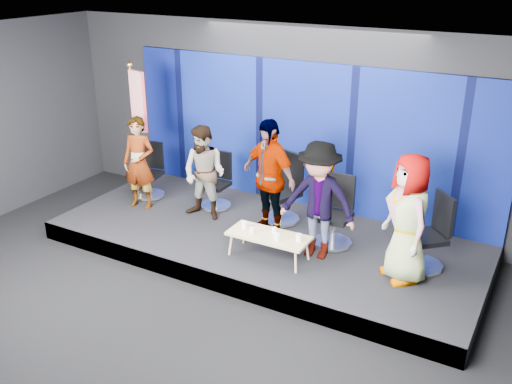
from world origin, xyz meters
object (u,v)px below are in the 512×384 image
Objects in this scene: chair_a at (150,179)px; flag_stand at (138,127)px; chair_b at (217,189)px; chair_d at (335,222)px; chair_c at (283,199)px; panelist_e at (408,219)px; chair_e at (427,244)px; mug_a at (244,225)px; panelist_d at (318,201)px; panelist_c at (268,177)px; panelist_b at (204,173)px; coffee_table at (269,236)px; mug_c at (274,230)px; panelist_a at (139,163)px; mug_e at (299,238)px; mug_b at (252,230)px; mug_d at (277,236)px.

chair_a is 1.01m from flag_stand.
chair_d is (2.41, -0.31, 0.03)m from chair_b.
panelist_e reaches higher than chair_c.
chair_e is (5.25, -0.17, 0.04)m from chair_a.
flag_stand is at bearing 160.41° from mug_a.
panelist_d reaches higher than chair_b.
chair_d is at bearing 26.39° from panelist_c.
panelist_b reaches higher than coffee_table.
panelist_d reaches higher than mug_c.
chair_d is at bearing -155.50° from panelist_e.
flag_stand reaches higher than panelist_e.
panelist_e reaches higher than panelist_a.
mug_a is (1.21, -0.72, -0.38)m from panelist_b.
panelist_c is (2.50, 0.22, 0.13)m from panelist_a.
chair_a is 3.27m from coffee_table.
panelist_c is 1.68× the size of chair_e.
chair_e reaches higher than mug_c.
mug_e reaches higher than mug_a.
coffee_table is at bearing 17.28° from mug_b.
chair_b is at bearing -158.34° from chair_c.
panelist_e is at bearing -67.91° from chair_e.
chair_c is 0.62× the size of panelist_c.
mug_b is at bearing -162.72° from coffee_table.
panelist_d is at bearing -9.08° from panelist_b.
chair_c reaches higher than chair_a.
chair_c is 0.95× the size of coffee_table.
panelist_e is (2.34, -0.88, 0.54)m from chair_c.
mug_d is at bearing -25.26° from panelist_b.
panelist_c is 1.29m from mug_e.
chair_a is 0.71m from panelist_a.
chair_c is 1.29m from mug_c.
mug_c is at bearing 173.44° from mug_e.
panelist_c reaches higher than chair_e.
flag_stand is (-3.35, 0.95, 0.90)m from mug_c.
panelist_a is 2.51m from panelist_c.
panelist_c reaches higher than panelist_d.
chair_c is at bearing -142.48° from chair_e.
panelist_b is at bearing 149.71° from mug_b.
panelist_c is (1.30, -0.45, 0.63)m from chair_b.
chair_c is at bearing 138.04° from panelist_d.
mug_a reaches higher than coffee_table.
panelist_a is at bearing 176.55° from panelist_d.
panelist_b is at bearing -136.71° from chair_c.
panelist_d is 1.58× the size of chair_e.
panelist_e is at bearing 8.79° from flag_stand.
panelist_d reaches higher than mug_e.
chair_a reaches higher than mug_c.
mug_b is at bearing -42.59° from chair_b.
mug_c is at bearing -50.21° from chair_c.
panelist_e is at bearing 15.58° from mug_d.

